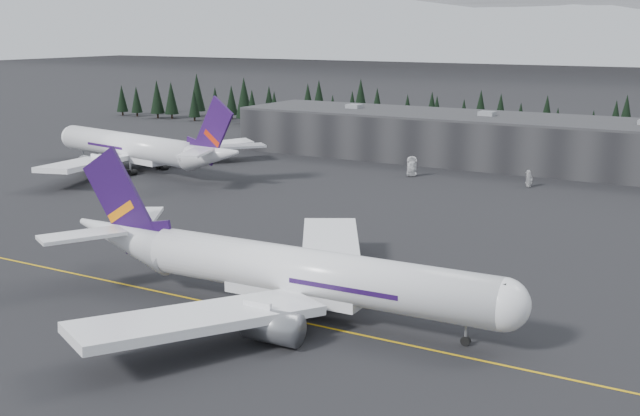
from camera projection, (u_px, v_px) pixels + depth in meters
The scene contains 8 objects.
ground at pixel (243, 303), 105.49m from camera, with size 1400.00×1400.00×0.00m, color black.
taxiline at pixel (234, 308), 103.80m from camera, with size 400.00×0.40×0.02m, color gold.
terminal at pixel (523, 142), 209.29m from camera, with size 160.00×30.00×12.60m.
treeline at pixel (559, 123), 240.16m from camera, with size 360.00×20.00×15.00m, color black.
jet_main at pixel (276, 269), 101.99m from camera, with size 66.02×60.88×19.40m.
jet_parked at pixel (142, 149), 200.75m from camera, with size 69.22×63.33×20.53m.
gse_vehicle_a at pixel (412, 174), 195.02m from camera, with size 2.30×5.00×1.39m, color white.
gse_vehicle_b at pixel (529, 184), 182.14m from camera, with size 1.59×3.95×1.35m, color silver.
Camera 1 is at (59.35, -81.27, 35.53)m, focal length 45.00 mm.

